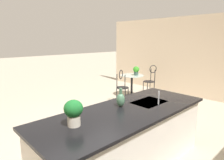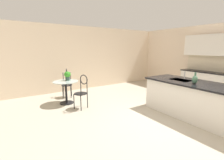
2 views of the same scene
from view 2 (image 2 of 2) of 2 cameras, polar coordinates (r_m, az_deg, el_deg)
The scene contains 11 objects.
ground_plane at distance 4.34m, azimuth 18.40°, elevation -13.70°, with size 40.00×40.00×0.00m, color #B2A893.
wall_left_window at distance 7.37m, azimuth -7.97°, elevation 7.68°, with size 0.12×7.80×2.70m, color beige.
kitchen_island at distance 4.71m, azimuth 28.11°, elevation -6.47°, with size 2.80×1.06×0.92m.
back_counter_run at distance 7.07m, azimuth 32.42°, elevation -1.12°, with size 2.44×0.64×1.52m.
upper_cabinet_run at distance 6.93m, azimuth 33.55°, elevation 10.30°, with size 2.40×0.36×0.76m.
bistro_table at distance 5.46m, azimuth -15.91°, elevation -3.45°, with size 0.80×0.80×0.74m.
chair_near_window at distance 4.83m, azimuth -10.61°, elevation -3.54°, with size 0.52×0.50×1.04m.
chair_by_island at distance 6.17m, azimuth -15.65°, elevation -0.59°, with size 0.52×0.50×1.04m.
sink_faucet at distance 5.01m, azimuth 24.23°, elevation 1.51°, with size 0.02×0.02×0.22m, color #B2B5BA.
potted_plant_on_table at distance 5.49m, azimuth -15.44°, elevation 1.60°, with size 0.21×0.21×0.30m.
vase_on_counter at distance 4.46m, azimuth 27.19°, elevation 0.18°, with size 0.13×0.13×0.29m.
Camera 2 is at (2.38, -3.16, 1.78)m, focal length 25.92 mm.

